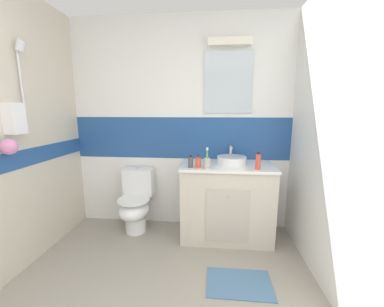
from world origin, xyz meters
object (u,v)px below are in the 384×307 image
object	(u,v)px
soap_dispenser	(198,162)
lotion_bottle_short	(191,162)
toothbrush_cup	(207,162)
toilet	(136,203)
sink_basin	(232,160)
deodorant_spray_can	(258,161)

from	to	relation	value
soap_dispenser	lotion_bottle_short	bearing A→B (deg)	177.69
lotion_bottle_short	soap_dispenser	bearing A→B (deg)	-2.31
toothbrush_cup	soap_dispenser	world-z (taller)	toothbrush_cup
toothbrush_cup	toilet	bearing A→B (deg)	165.28
lotion_bottle_short	sink_basin	bearing A→B (deg)	26.08
soap_dispenser	deodorant_spray_can	bearing A→B (deg)	-0.77
toothbrush_cup	lotion_bottle_short	world-z (taller)	toothbrush_cup
soap_dispenser	deodorant_spray_can	size ratio (longest dim) A/B	0.85
soap_dispenser	deodorant_spray_can	distance (m)	0.60
soap_dispenser	lotion_bottle_short	size ratio (longest dim) A/B	1.16
sink_basin	toilet	bearing A→B (deg)	-179.89
toilet	toothbrush_cup	size ratio (longest dim) A/B	3.37
sink_basin	soap_dispenser	bearing A→B (deg)	-148.80
deodorant_spray_can	lotion_bottle_short	world-z (taller)	deodorant_spray_can
toilet	deodorant_spray_can	bearing A→B (deg)	-9.25
sink_basin	toilet	size ratio (longest dim) A/B	0.49
sink_basin	toilet	distance (m)	1.24
toothbrush_cup	deodorant_spray_can	world-z (taller)	toothbrush_cup
toilet	toothbrush_cup	xyz separation A→B (m)	(0.85, -0.22, 0.57)
toilet	deodorant_spray_can	distance (m)	1.49
toothbrush_cup	sink_basin	bearing A→B (deg)	40.30
deodorant_spray_can	soap_dispenser	bearing A→B (deg)	179.23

